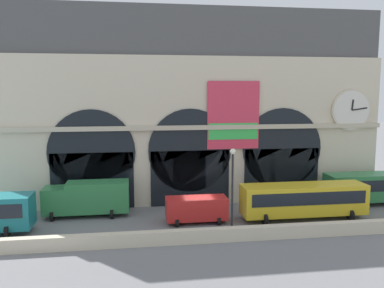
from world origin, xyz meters
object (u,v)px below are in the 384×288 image
object	(u,v)px
box_truck_midwest	(88,198)
bus_mideast	(304,199)
bus_east	(380,186)
street_lamp_quayside	(232,181)
van_center	(196,208)

from	to	relation	value
box_truck_midwest	bus_mideast	world-z (taller)	box_truck_midwest
bus_mideast	bus_east	world-z (taller)	same
bus_mideast	bus_east	bearing A→B (deg)	19.71
street_lamp_quayside	bus_mideast	bearing A→B (deg)	24.59
bus_mideast	bus_east	size ratio (longest dim) A/B	1.00
van_center	bus_mideast	size ratio (longest dim) A/B	0.47
bus_mideast	street_lamp_quayside	distance (m)	8.41
bus_east	van_center	bearing A→B (deg)	-171.01
bus_mideast	bus_east	distance (m)	10.07
box_truck_midwest	bus_mideast	bearing A→B (deg)	-10.85
bus_east	box_truck_midwest	bearing A→B (deg)	179.58
box_truck_midwest	van_center	bearing A→B (deg)	-18.87
box_truck_midwest	street_lamp_quayside	size ratio (longest dim) A/B	1.09
street_lamp_quayside	box_truck_midwest	bearing A→B (deg)	149.05
box_truck_midwest	bus_mideast	xyz separation A→B (m)	(18.82, -3.61, 0.08)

